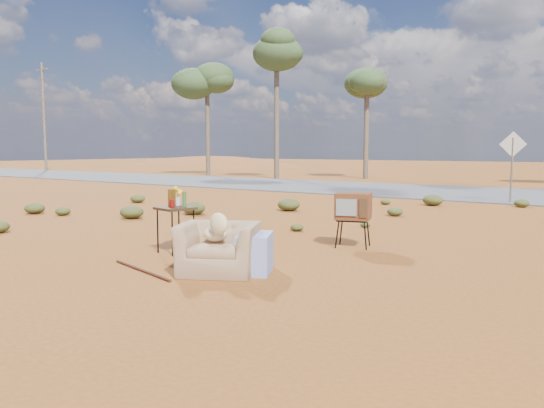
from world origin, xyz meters
The scene contains 13 objects.
ground centered at (0.00, 0.00, 0.00)m, with size 140.00×140.00×0.00m, color brown.
highway centered at (0.00, 15.00, 0.02)m, with size 140.00×7.00×0.04m, color #565659.
dirt_mound centered at (-30.00, 34.00, 0.00)m, with size 26.00×18.00×2.00m, color brown.
armchair centered at (0.25, -0.01, 0.42)m, with size 1.33×1.23×0.89m.
tv_unit centered at (0.82, 2.65, 0.68)m, with size 0.68×0.60×0.92m.
side_table centered at (-1.32, 0.63, 0.76)m, with size 0.59×0.59×1.03m.
rusty_bar centered at (-0.71, -0.62, 0.02)m, with size 0.04×0.04×1.53m, color #532516.
road_sign centered at (1.50, 12.00, 1.50)m, with size 0.78×0.06×2.19m.
eucalyptus_far_left centered at (-18.00, 20.00, 5.94)m, with size 3.20×3.20×7.10m.
eucalyptus_left centered at (-12.00, 19.00, 6.92)m, with size 3.20×3.20×8.10m.
eucalyptus_near_left centered at (-8.00, 22.00, 5.45)m, with size 3.20×3.20×6.60m.
utility_pole_west centered at (-32.00, 17.50, 4.15)m, with size 1.40×0.20×8.00m.
scrub_patch centered at (-0.82, 4.41, 0.14)m, with size 17.49×8.07×0.33m.
Camera 1 is at (4.78, -5.38, 1.65)m, focal length 35.00 mm.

